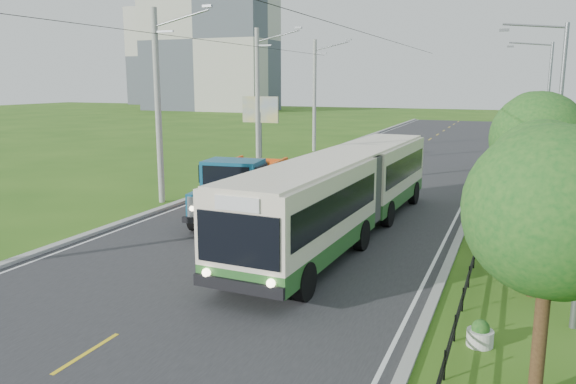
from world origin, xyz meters
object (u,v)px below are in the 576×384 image
Objects in this scene: billboard_left at (260,114)px; bus at (344,188)px; streetlight_far at (545,102)px; planter_near at (495,247)px; pole_far at (315,95)px; pole_near at (159,106)px; tree_third at (539,143)px; dump_truck at (241,185)px; pole_mid at (258,99)px; tree_second at (543,180)px; tree_fifth at (534,125)px; planter_mid at (502,204)px; planter_front at (480,335)px; tree_front at (554,220)px; streetlight_mid at (556,112)px; tree_fourth at (535,139)px; tree_back at (532,122)px.

billboard_left is 0.29× the size of bus.
planter_near is at bearing -95.30° from streetlight_far.
bus is (10.88, -26.71, -3.05)m from pole_far.
tree_third is at bearing -2.71° from pole_near.
dump_truck reaches higher than planter_near.
pole_mid is 12.00m from pole_far.
tree_fifth is at bearing 90.00° from tree_second.
planter_mid is at bearing 90.00° from planter_near.
billboard_left is at bearing 124.84° from planter_front.
streetlight_far is at bearing 20.32° from pole_mid.
tree_third reaches higher than billboard_left.
streetlight_far reaches higher than planter_front.
tree_front is at bearing -85.98° from planter_mid.
tree_second is at bearing 73.12° from planter_front.
pole_near is 1.38× the size of dump_truck.
streetlight_mid is (0.79, 11.86, 1.38)m from tree_second.
streetlight_far reaches higher than tree_third.
tree_second is 12.00m from tree_fourth.
streetlight_mid reaches higher than planter_front.
planter_front is 8.00m from planter_near.
planter_front is at bearing -90.00° from planter_mid.
streetlight_far is (0.79, 31.86, 1.18)m from tree_front.
tree_third is (0.00, 12.00, 0.27)m from tree_front.
billboard_left reaches higher than bus.
pole_far is 9.17m from billboard_left.
tree_second is at bearing -29.07° from dump_truck.
tree_back is (-0.00, 18.00, -0.33)m from tree_third.
streetlight_far is 30.42m from planter_front.
pole_far reaches higher than streetlight_far.
pole_far is 1.67× the size of tree_third.
tree_fourth is 8.06× the size of planter_mid.
bus is (-7.24, 10.15, -1.67)m from tree_front.
tree_front is at bearing -52.07° from bus.
pole_far reaches higher than tree_fifth.
streetlight_mid is at bearing -45.14° from pole_far.
pole_near is at bearing -85.28° from billboard_left.
dump_truck is at bearing -122.51° from streetlight_far.
streetlight_mid reaches higher than tree_third.
streetlight_mid is 11.49m from bus.
tree_fourth is at bearing 6.39° from planter_mid.
dump_truck is (5.64, -25.81, -3.44)m from pole_far.
pole_near is 18.17m from tree_third.
streetlight_mid reaches higher than tree_fourth.
streetlight_far is 23.32m from bus.
tree_second is at bearing 90.00° from tree_front.
tree_third is at bearing -35.36° from pole_mid.
tree_third is 1.15× the size of billboard_left.
billboard_left is at bearing 153.01° from tree_fourth.
tree_front is at bearing -63.82° from pole_far.
tree_second is 11.97m from streetlight_mid.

